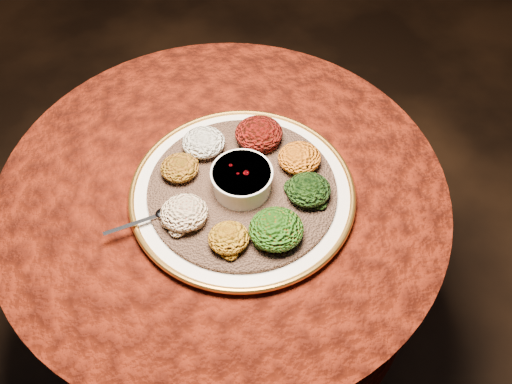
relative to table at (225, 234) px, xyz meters
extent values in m
plane|color=black|center=(0.00, 0.00, -0.55)|extent=(4.00, 4.00, 0.00)
cylinder|color=black|center=(0.00, 0.00, -0.53)|extent=(0.44, 0.44, 0.04)
cylinder|color=black|center=(0.00, 0.00, -0.21)|extent=(0.12, 0.12, 0.68)
cylinder|color=black|center=(0.00, 0.00, 0.15)|extent=(0.80, 0.80, 0.04)
cylinder|color=#461006|center=(0.00, 0.00, 0.00)|extent=(0.93, 0.93, 0.34)
cylinder|color=#461006|center=(0.00, 0.00, 0.17)|extent=(0.96, 0.96, 0.01)
cylinder|color=white|center=(0.04, -0.03, 0.19)|extent=(0.51, 0.51, 0.02)
torus|color=gold|center=(0.04, -0.03, 0.20)|extent=(0.47, 0.47, 0.01)
cylinder|color=brown|center=(0.04, -0.03, 0.20)|extent=(0.46, 0.46, 0.01)
cylinder|color=white|center=(0.04, -0.03, 0.23)|extent=(0.12, 0.12, 0.05)
cylinder|color=white|center=(0.04, -0.03, 0.26)|extent=(0.13, 0.13, 0.01)
cylinder|color=#520404|center=(0.04, -0.03, 0.25)|extent=(0.10, 0.10, 0.01)
ellipsoid|color=silver|center=(-0.12, -0.07, 0.21)|extent=(0.04, 0.03, 0.01)
cube|color=silver|center=(-0.19, -0.08, 0.21)|extent=(0.11, 0.03, 0.00)
ellipsoid|color=silver|center=(-0.02, 0.09, 0.23)|extent=(0.09, 0.09, 0.04)
ellipsoid|color=black|center=(0.10, 0.09, 0.23)|extent=(0.10, 0.10, 0.05)
ellipsoid|color=#A9610E|center=(0.17, 0.01, 0.23)|extent=(0.09, 0.09, 0.04)
ellipsoid|color=black|center=(0.17, -0.08, 0.23)|extent=(0.09, 0.09, 0.04)
ellipsoid|color=#903009|center=(0.08, -0.16, 0.23)|extent=(0.11, 0.10, 0.05)
ellipsoid|color=#A46F0E|center=(-0.01, -0.16, 0.23)|extent=(0.08, 0.08, 0.04)
ellipsoid|color=maroon|center=(-0.08, -0.09, 0.23)|extent=(0.09, 0.09, 0.04)
ellipsoid|color=#8C4C10|center=(-0.08, 0.03, 0.23)|extent=(0.08, 0.08, 0.04)
camera|label=1|loc=(-0.07, -0.74, 1.13)|focal=40.00mm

